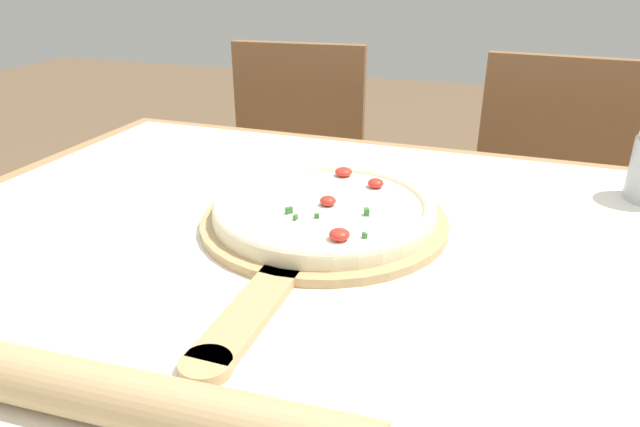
% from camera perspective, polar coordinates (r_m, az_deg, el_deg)
% --- Properties ---
extents(dining_table, '(1.19, 0.99, 0.76)m').
position_cam_1_polar(dining_table, '(0.80, -1.33, -10.76)').
color(dining_table, '#A87F51').
rests_on(dining_table, ground_plane).
extents(towel_cloth, '(1.11, 0.91, 0.00)m').
position_cam_1_polar(towel_cloth, '(0.74, -1.42, -3.56)').
color(towel_cloth, white).
rests_on(towel_cloth, dining_table).
extents(pizza_peel, '(0.34, 0.53, 0.01)m').
position_cam_1_polar(pizza_peel, '(0.78, 0.21, -1.37)').
color(pizza_peel, tan).
rests_on(pizza_peel, towel_cloth).
extents(pizza, '(0.31, 0.31, 0.03)m').
position_cam_1_polar(pizza, '(0.79, 0.74, 0.51)').
color(pizza, beige).
rests_on(pizza, pizza_peel).
extents(rolling_pin, '(0.45, 0.07, 0.05)m').
position_cam_1_polar(rolling_pin, '(0.48, -15.48, -18.16)').
color(rolling_pin, tan).
rests_on(rolling_pin, towel_cloth).
extents(chair_left, '(0.44, 0.44, 0.89)m').
position_cam_1_polar(chair_left, '(1.65, -2.86, 3.22)').
color(chair_left, brown).
rests_on(chair_left, ground_plane).
extents(chair_right, '(0.43, 0.43, 0.89)m').
position_cam_1_polar(chair_right, '(1.54, 21.41, -0.03)').
color(chair_right, brown).
rests_on(chair_right, ground_plane).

